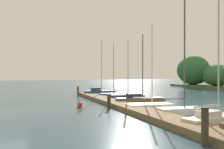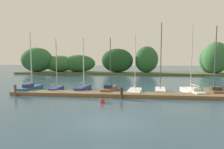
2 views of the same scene
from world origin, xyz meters
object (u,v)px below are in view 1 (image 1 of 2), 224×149
(sailboat_1, at_px, (113,94))
(sailboat_5, at_px, (183,108))
(mooring_piling_2, at_px, (205,127))
(channel_buoy_0, at_px, (80,105))
(sailboat_3, at_px, (141,100))
(mooring_piling_1, at_px, (109,101))
(sailboat_6, at_px, (216,118))
(sailboat_4, at_px, (151,105))
(sailboat_0, at_px, (100,92))
(sailboat_2, at_px, (127,96))
(mooring_piling_0, at_px, (78,91))

(sailboat_1, height_order, sailboat_5, sailboat_5)
(mooring_piling_2, relative_size, channel_buoy_0, 2.92)
(sailboat_3, distance_m, mooring_piling_1, 3.93)
(sailboat_3, bearing_deg, mooring_piling_2, -97.82)
(sailboat_1, distance_m, mooring_piling_2, 18.61)
(channel_buoy_0, bearing_deg, sailboat_6, 30.26)
(sailboat_3, xyz_separation_m, channel_buoy_0, (-0.01, -5.54, -0.19))
(sailboat_3, bearing_deg, sailboat_6, -82.72)
(sailboat_4, bearing_deg, sailboat_3, 84.15)
(sailboat_3, height_order, channel_buoy_0, sailboat_3)
(sailboat_0, distance_m, mooring_piling_2, 21.40)
(sailboat_5, bearing_deg, mooring_piling_1, 139.42)
(mooring_piling_1, bearing_deg, sailboat_5, 42.07)
(sailboat_1, bearing_deg, sailboat_2, -85.05)
(sailboat_0, height_order, sailboat_6, sailboat_6)
(sailboat_6, xyz_separation_m, mooring_piling_0, (-18.57, -3.35, 0.22))
(sailboat_0, distance_m, mooring_piling_0, 2.77)
(sailboat_2, bearing_deg, sailboat_0, 105.60)
(mooring_piling_1, bearing_deg, sailboat_1, 156.94)
(sailboat_2, relative_size, mooring_piling_0, 5.39)
(mooring_piling_2, bearing_deg, sailboat_5, 148.86)
(mooring_piling_1, bearing_deg, sailboat_3, 113.76)
(sailboat_4, bearing_deg, sailboat_2, 89.32)
(mooring_piling_0, relative_size, mooring_piling_2, 0.79)
(sailboat_4, distance_m, mooring_piling_2, 9.54)
(mooring_piling_2, height_order, channel_buoy_0, mooring_piling_2)
(sailboat_5, relative_size, mooring_piling_1, 7.17)
(sailboat_3, distance_m, sailboat_4, 2.95)
(mooring_piling_1, bearing_deg, mooring_piling_2, 0.34)
(sailboat_2, distance_m, mooring_piling_2, 15.57)
(sailboat_3, relative_size, mooring_piling_2, 4.24)
(sailboat_3, distance_m, mooring_piling_0, 10.12)
(sailboat_3, xyz_separation_m, sailboat_6, (9.10, -0.22, -0.02))
(mooring_piling_0, height_order, mooring_piling_1, mooring_piling_0)
(sailboat_3, xyz_separation_m, mooring_piling_1, (1.58, -3.59, 0.17))
(sailboat_4, bearing_deg, sailboat_1, 93.75)
(sailboat_2, distance_m, sailboat_3, 3.19)
(mooring_piling_0, bearing_deg, sailboat_1, 47.09)
(sailboat_0, relative_size, mooring_piling_2, 4.68)
(mooring_piling_2, bearing_deg, sailboat_0, 172.66)
(sailboat_1, height_order, sailboat_3, sailboat_3)
(sailboat_0, height_order, channel_buoy_0, sailboat_0)
(channel_buoy_0, bearing_deg, mooring_piling_1, 50.57)
(sailboat_4, relative_size, mooring_piling_1, 5.96)
(sailboat_0, relative_size, sailboat_2, 1.10)
(sailboat_0, distance_m, sailboat_5, 15.08)
(sailboat_4, relative_size, sailboat_5, 0.83)
(sailboat_6, xyz_separation_m, mooring_piling_1, (-7.52, -3.38, 0.18))
(sailboat_2, relative_size, channel_buoy_0, 12.42)
(mooring_piling_0, height_order, channel_buoy_0, mooring_piling_0)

